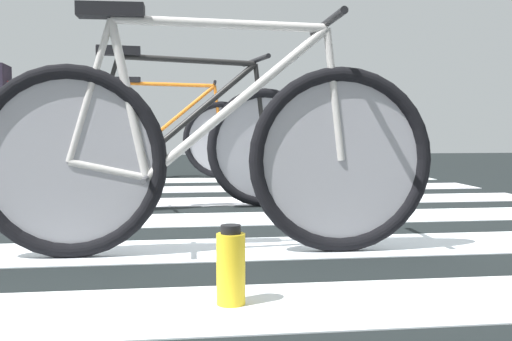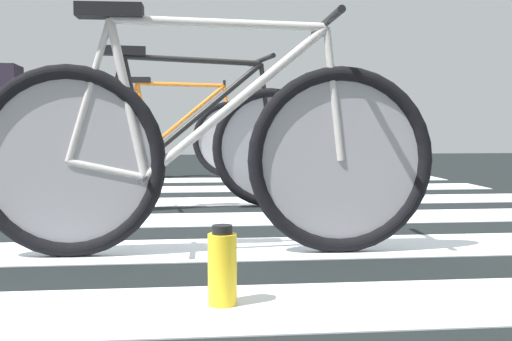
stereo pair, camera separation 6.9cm
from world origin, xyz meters
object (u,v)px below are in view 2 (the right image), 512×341
object	(u,v)px
bicycle_2_of_4	(186,144)
water_bottle	(222,268)
cyclist_4_of_4	(8,106)
bicycle_3_of_4	(175,137)
bicycle_1_of_4	(206,154)
bicycle_4_of_4	(45,137)

from	to	relation	value
bicycle_2_of_4	water_bottle	world-z (taller)	bicycle_2_of_4
cyclist_4_of_4	bicycle_3_of_4	bearing A→B (deg)	-4.51
bicycle_1_of_4	bicycle_3_of_4	size ratio (longest dim) A/B	1.00
bicycle_3_of_4	water_bottle	world-z (taller)	bicycle_3_of_4
bicycle_4_of_4	cyclist_4_of_4	bearing A→B (deg)	-180.00
bicycle_4_of_4	bicycle_1_of_4	bearing A→B (deg)	-71.39
bicycle_2_of_4	bicycle_1_of_4	bearing A→B (deg)	-94.74
cyclist_4_of_4	water_bottle	xyz separation A→B (m)	(1.74, -4.04, -0.56)
bicycle_2_of_4	bicycle_4_of_4	bearing A→B (deg)	112.42
bicycle_1_of_4	bicycle_3_of_4	bearing A→B (deg)	94.92
bicycle_1_of_4	bicycle_2_of_4	bearing A→B (deg)	95.46
bicycle_4_of_4	cyclist_4_of_4	distance (m)	0.42
cyclist_4_of_4	water_bottle	world-z (taller)	cyclist_4_of_4
bicycle_2_of_4	cyclist_4_of_4	distance (m)	2.69
bicycle_1_of_4	bicycle_4_of_4	size ratio (longest dim) A/B	1.00
water_bottle	bicycle_4_of_4	bearing A→B (deg)	109.43
bicycle_2_of_4	bicycle_4_of_4	distance (m)	2.52
cyclist_4_of_4	water_bottle	bearing A→B (deg)	-70.42
bicycle_2_of_4	cyclist_4_of_4	world-z (taller)	cyclist_4_of_4
bicycle_2_of_4	bicycle_4_of_4	world-z (taller)	same
cyclist_4_of_4	bicycle_2_of_4	bearing A→B (deg)	-56.47
bicycle_3_of_4	water_bottle	size ratio (longest dim) A/B	7.80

